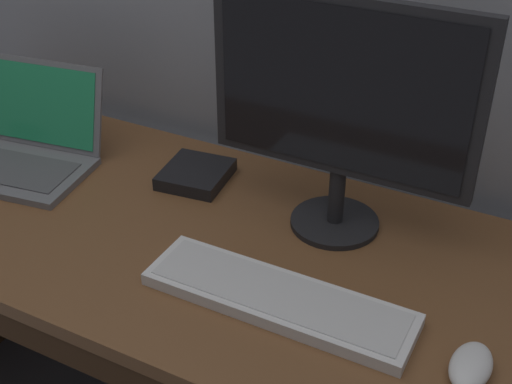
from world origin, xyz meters
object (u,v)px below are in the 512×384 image
Objects in this scene: external_monitor at (341,104)px; external_drive_box at (196,174)px; wired_keyboard at (278,298)px; computer_mouse at (471,366)px; laptop_space_gray at (25,149)px.

external_monitor is 3.43× the size of external_drive_box.
external_drive_box is at bearing 140.23° from wired_keyboard.
external_monitor is at bearing -4.92° from external_drive_box.
computer_mouse is at bearing -1.32° from wired_keyboard.
external_drive_box is at bearing 158.93° from computer_mouse.
wired_keyboard is (0.75, -0.17, -0.03)m from laptop_space_gray.
laptop_space_gray is at bearing 167.38° from wired_keyboard.
laptop_space_gray reaches higher than computer_mouse.
computer_mouse reaches higher than external_drive_box.
laptop_space_gray is 0.68× the size of external_monitor.
wired_keyboard is at bearing -89.36° from external_monitor.
laptop_space_gray is 0.72× the size of wired_keyboard.
wired_keyboard is (0.00, -0.26, -0.27)m from external_monitor.
laptop_space_gray is 0.41m from external_drive_box.
external_monitor is 0.44m from external_drive_box.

